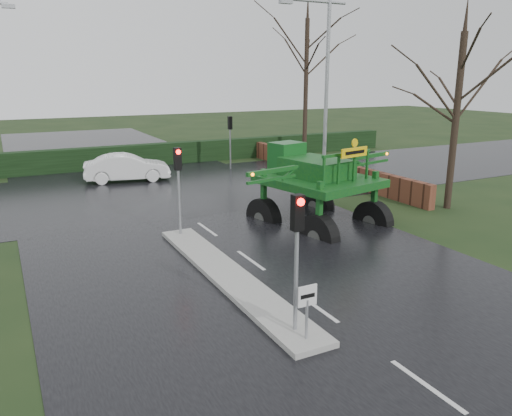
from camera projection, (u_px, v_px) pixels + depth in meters
name	position (u px, v px, depth m)	size (l,w,h in m)	color
ground	(316.00, 308.00, 13.59)	(140.00, 140.00, 0.00)	black
road_main	(190.00, 218.00, 22.18)	(14.00, 80.00, 0.02)	black
road_cross	(153.00, 191.00, 27.34)	(80.00, 12.00, 0.02)	black
median_island	(228.00, 275.00, 15.57)	(1.20, 10.00, 0.16)	gray
hedge_row	(120.00, 157.00, 34.02)	(44.00, 0.90, 1.50)	black
brick_wall	(313.00, 165.00, 31.82)	(0.40, 20.00, 1.20)	#592D1E
keep_left_sign	(307.00, 303.00, 11.45)	(0.50, 0.07, 1.35)	gray
traffic_signal_near	(297.00, 234.00, 11.48)	(0.26, 0.33, 3.52)	gray
traffic_signal_mid	(178.00, 172.00, 18.78)	(0.26, 0.33, 3.52)	gray
traffic_signal_far	(230.00, 131.00, 32.99)	(0.26, 0.33, 3.52)	gray
street_light_right	(322.00, 78.00, 25.98)	(3.85, 0.30, 10.00)	gray
tree_right_near	(458.00, 97.00, 22.49)	(5.60, 5.60, 9.64)	black
tree_right_far	(306.00, 70.00, 35.71)	(7.00, 7.00, 12.05)	black
crop_sprayer	(316.00, 181.00, 19.08)	(8.23, 5.89, 4.68)	black
white_sedan	(128.00, 181.00, 29.84)	(1.72, 4.94, 1.63)	white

